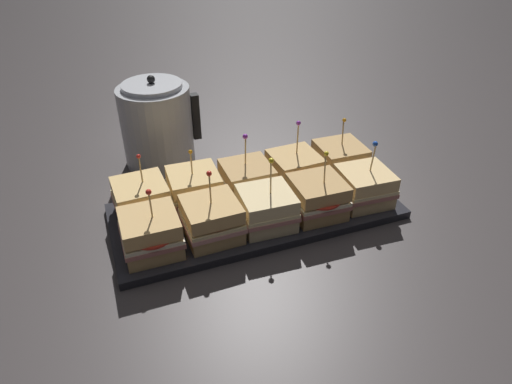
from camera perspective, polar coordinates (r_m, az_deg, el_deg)
The scene contains 13 objects.
ground_plane at distance 1.03m, azimuth 0.00°, elevation -2.81°, with size 6.00×6.00×0.00m, color #383333.
serving_platter at distance 1.03m, azimuth 0.00°, elevation -2.40°, with size 0.64×0.27×0.02m.
sandwich_front_far_left at distance 0.91m, azimuth -13.02°, elevation -5.09°, with size 0.11×0.12×0.14m.
sandwich_front_left at distance 0.92m, azimuth -5.56°, elevation -3.47°, with size 0.12×0.12×0.15m.
sandwich_front_center at distance 0.96m, azimuth 1.21°, elevation -2.07°, with size 0.12×0.12×0.16m.
sandwich_front_right at distance 0.99m, azimuth 7.66°, elevation -0.66°, with size 0.12×0.12×0.16m.
sandwich_front_far_right at distance 1.05m, azimuth 13.35°, elevation 0.70°, with size 0.12×0.12×0.15m.
sandwich_back_far_left at distance 1.01m, azimuth -14.14°, elevation -0.98°, with size 0.12×0.12×0.15m.
sandwich_back_left at distance 1.02m, azimuth -7.72°, elevation 0.36°, with size 0.12×0.12×0.14m.
sandwich_back_center at distance 1.05m, azimuth -1.09°, elevation 1.51°, with size 0.11×0.11×0.15m.
sandwich_back_right at distance 1.09m, azimuth 4.83°, elevation 2.71°, with size 0.12×0.12×0.16m.
sandwich_back_far_right at distance 1.14m, azimuth 10.41°, elevation 3.91°, with size 0.12×0.12×0.15m.
kettle_steel at distance 1.22m, azimuth -12.25°, elevation 8.26°, with size 0.20×0.18×0.24m.
Camera 1 is at (-0.29, -0.78, 0.61)m, focal length 32.00 mm.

